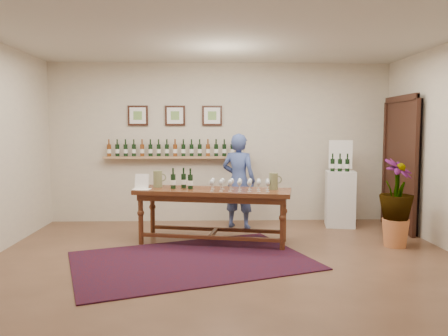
{
  "coord_description": "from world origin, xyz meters",
  "views": [
    {
      "loc": [
        -0.22,
        -5.26,
        1.63
      ],
      "look_at": [
        0.0,
        0.8,
        1.1
      ],
      "focal_mm": 35.0,
      "sensor_mm": 36.0,
      "label": 1
    }
  ],
  "objects_px": {
    "display_pedestal": "(340,199)",
    "person": "(239,181)",
    "potted_plant": "(396,203)",
    "tasting_table": "(213,197)"
  },
  "relations": [
    {
      "from": "display_pedestal",
      "to": "person",
      "type": "xyz_separation_m",
      "value": [
        -1.73,
        -0.06,
        0.32
      ]
    },
    {
      "from": "potted_plant",
      "to": "tasting_table",
      "type": "bearing_deg",
      "value": 173.42
    },
    {
      "from": "display_pedestal",
      "to": "potted_plant",
      "type": "height_order",
      "value": "potted_plant"
    },
    {
      "from": "tasting_table",
      "to": "display_pedestal",
      "type": "height_order",
      "value": "display_pedestal"
    },
    {
      "from": "display_pedestal",
      "to": "person",
      "type": "relative_size",
      "value": 0.6
    },
    {
      "from": "display_pedestal",
      "to": "potted_plant",
      "type": "xyz_separation_m",
      "value": [
        0.38,
        -1.33,
        0.15
      ]
    },
    {
      "from": "tasting_table",
      "to": "person",
      "type": "relative_size",
      "value": 1.46
    },
    {
      "from": "tasting_table",
      "to": "person",
      "type": "height_order",
      "value": "person"
    },
    {
      "from": "display_pedestal",
      "to": "potted_plant",
      "type": "relative_size",
      "value": 0.88
    },
    {
      "from": "tasting_table",
      "to": "potted_plant",
      "type": "bearing_deg",
      "value": 5.42
    }
  ]
}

